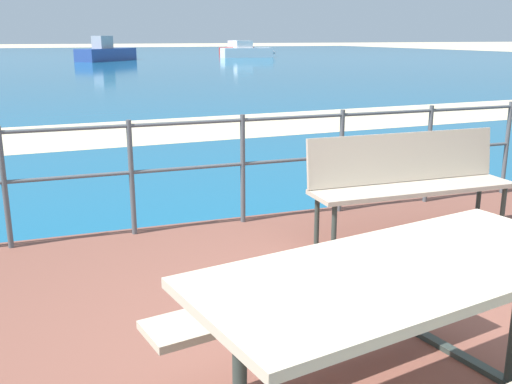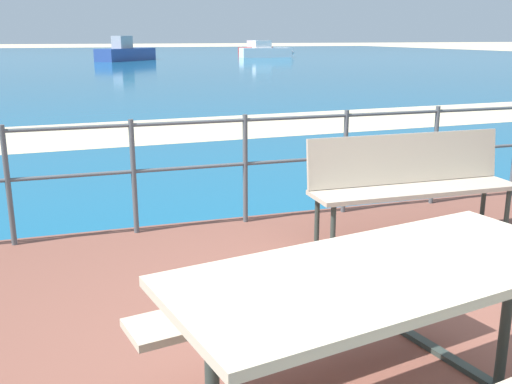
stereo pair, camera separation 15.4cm
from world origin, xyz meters
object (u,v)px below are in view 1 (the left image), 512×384
Objects in this scene: boat_far at (237,49)px; boat_mid at (247,51)px; boat_near at (107,53)px; picnic_table at (403,308)px; park_bench at (409,176)px.

boat_mid is at bearing -146.85° from boat_far.
boat_near is 1.10× the size of boat_mid.
boat_mid is 9.72m from boat_far.
park_bench is (1.49, 2.15, -0.06)m from picnic_table.
picnic_table is 0.41× the size of boat_near.
boat_far is (14.97, 49.70, -0.19)m from park_bench.
picnic_table is 40.08m from boat_near.
park_bench is 0.36× the size of boat_near.
boat_near reaches higher than park_bench.
boat_mid is at bearing 60.67° from picnic_table.
picnic_table is 1.13× the size of park_bench.
boat_near is at bearing 178.78° from boat_far.
picnic_table is at bearing -124.10° from park_bench.
boat_near is at bearing 74.47° from picnic_table.
park_bench is 42.21m from boat_mid.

